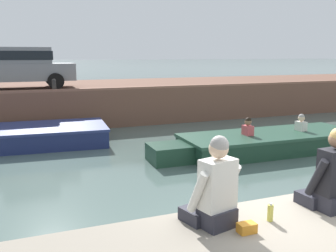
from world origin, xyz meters
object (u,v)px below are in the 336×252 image
Objects in this scene: car_left_inner_grey at (21,66)px; bottle_drink at (270,213)px; mooring_bollard_mid at (54,85)px; motorboat_passing at (263,143)px; person_seated_left at (214,191)px; person_seated_right at (331,178)px.

car_left_inner_grey reaches higher than bottle_drink.
bottle_drink is (1.29, -10.58, -0.63)m from mooring_bollard_mid.
mooring_bollard_mid is 2.18× the size of bottle_drink.
motorboat_passing is 6.92m from person_seated_left.
motorboat_passing is 14.07× the size of mooring_bollard_mid.
person_seated_left is 4.73× the size of bottle_drink.
motorboat_passing is 1.56× the size of car_left_inner_grey.
bottle_drink is (-0.83, -0.02, -0.28)m from person_seated_right.
bottle_drink reaches higher than motorboat_passing.
motorboat_passing is 9.46m from car_left_inner_grey.
person_seated_left is (-4.40, -5.24, 1.03)m from motorboat_passing.
person_seated_right is at bearing 1.47° from bottle_drink.
car_left_inner_grey reaches higher than person_seated_right.
person_seated_right is at bearing -119.00° from motorboat_passing.
motorboat_passing is at bearing 54.75° from bottle_drink.
mooring_bollard_mid is 10.68m from bottle_drink.
person_seated_left is (1.72, -12.17, -0.96)m from car_left_inner_grey.
mooring_bollard_mid is at bearing 96.96° from bottle_drink.
person_seated_right is (3.16, -12.28, -0.96)m from car_left_inner_grey.
mooring_bollard_mid reaches higher than bottle_drink.
bottle_drink is at bearing -83.04° from mooring_bollard_mid.
car_left_inner_grey is 12.33m from person_seated_left.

